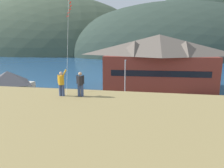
# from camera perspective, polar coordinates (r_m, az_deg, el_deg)

# --- Properties ---
(ground_plane) EXTENTS (600.00, 600.00, 0.00)m
(ground_plane) POSITION_cam_1_polar(r_m,az_deg,el_deg) (24.92, -5.24, -11.42)
(ground_plane) COLOR #66604C
(parking_lot_pad) EXTENTS (40.00, 20.00, 0.10)m
(parking_lot_pad) POSITION_cam_1_polar(r_m,az_deg,el_deg) (29.42, -2.69, -7.56)
(parking_lot_pad) COLOR gray
(parking_lot_pad) RESTS_ON ground
(bay_water) EXTENTS (360.00, 84.00, 0.03)m
(bay_water) POSITION_cam_1_polar(r_m,az_deg,el_deg) (82.87, 5.64, 5.02)
(bay_water) COLOR navy
(bay_water) RESTS_ON ground
(far_hill_west_ridge) EXTENTS (147.56, 71.77, 77.13)m
(far_hill_west_ridge) POSITION_cam_1_polar(r_m,az_deg,el_deg) (159.04, -17.40, 7.81)
(far_hill_west_ridge) COLOR #42513D
(far_hill_west_ridge) RESTS_ON ground
(far_hill_east_peak) EXTENTS (133.45, 74.00, 60.19)m
(far_hill_east_peak) POSITION_cam_1_polar(r_m,az_deg,el_deg) (131.80, 16.27, 7.14)
(far_hill_east_peak) COLOR #2D3D33
(far_hill_east_peak) RESTS_ON ground
(far_hill_center_saddle) EXTENTS (84.70, 44.37, 82.53)m
(far_hill_center_saddle) POSITION_cam_1_polar(r_m,az_deg,el_deg) (140.16, 24.59, 6.80)
(far_hill_center_saddle) COLOR #2D3D33
(far_hill_center_saddle) RESTS_ON ground
(harbor_lodge) EXTENTS (22.53, 10.70, 10.60)m
(harbor_lodge) POSITION_cam_1_polar(r_m,az_deg,el_deg) (43.79, 12.14, 6.13)
(harbor_lodge) COLOR brown
(harbor_lodge) RESTS_ON ground
(storage_shed_near_lot) EXTENTS (6.08, 6.13, 5.53)m
(storage_shed_near_lot) POSITION_cam_1_polar(r_m,az_deg,el_deg) (32.93, -25.46, -1.51)
(storage_shed_near_lot) COLOR beige
(storage_shed_near_lot) RESTS_ON ground
(storage_shed_waterside) EXTENTS (6.30, 4.94, 4.08)m
(storage_shed_waterside) POSITION_cam_1_polar(r_m,az_deg,el_deg) (43.22, 4.03, 1.57)
(storage_shed_waterside) COLOR #338475
(storage_shed_waterside) RESTS_ON ground
(wharf_dock) EXTENTS (3.20, 13.65, 0.70)m
(wharf_dock) POSITION_cam_1_polar(r_m,az_deg,el_deg) (56.95, 4.28, 2.27)
(wharf_dock) COLOR #70604C
(wharf_dock) RESTS_ON ground
(moored_boat_wharfside) EXTENTS (2.89, 6.82, 2.16)m
(moored_boat_wharfside) POSITION_cam_1_polar(r_m,az_deg,el_deg) (57.33, 0.90, 2.74)
(moored_boat_wharfside) COLOR #A8A399
(moored_boat_wharfside) RESTS_ON ground
(moored_boat_outer_mooring) EXTENTS (1.98, 5.65, 2.16)m
(moored_boat_outer_mooring) POSITION_cam_1_polar(r_m,az_deg,el_deg) (60.20, 7.66, 3.07)
(moored_boat_outer_mooring) COLOR silver
(moored_boat_outer_mooring) RESTS_ON ground
(moored_boat_inner_slip) EXTENTS (2.94, 7.87, 2.16)m
(moored_boat_inner_slip) POSITION_cam_1_polar(r_m,az_deg,el_deg) (58.86, 0.94, 2.98)
(moored_boat_inner_slip) COLOR navy
(moored_boat_inner_slip) RESTS_ON ground
(parked_car_front_row_end) EXTENTS (4.33, 2.32, 1.82)m
(parked_car_front_row_end) POSITION_cam_1_polar(r_m,az_deg,el_deg) (29.87, 5.28, -5.24)
(parked_car_front_row_end) COLOR #B28923
(parked_car_front_row_end) RESTS_ON parking_lot_pad
(parked_car_mid_row_near) EXTENTS (4.30, 2.26, 1.82)m
(parked_car_mid_row_near) POSITION_cam_1_polar(r_m,az_deg,el_deg) (30.30, 17.71, -5.53)
(parked_car_mid_row_near) COLOR red
(parked_car_mid_row_near) RESTS_ON parking_lot_pad
(parked_car_mid_row_far) EXTENTS (4.22, 2.09, 1.82)m
(parked_car_mid_row_far) POSITION_cam_1_polar(r_m,az_deg,el_deg) (23.75, 16.88, -10.33)
(parked_car_mid_row_far) COLOR red
(parked_car_mid_row_far) RESTS_ON parking_lot_pad
(parked_car_corner_spot) EXTENTS (4.28, 2.21, 1.82)m
(parked_car_corner_spot) POSITION_cam_1_polar(r_m,az_deg,el_deg) (24.23, -1.98, -9.35)
(parked_car_corner_spot) COLOR red
(parked_car_corner_spot) RESTS_ON parking_lot_pad
(parked_car_lone_by_shed) EXTENTS (4.33, 2.33, 1.82)m
(parked_car_lone_by_shed) POSITION_cam_1_polar(r_m,az_deg,el_deg) (31.93, -4.34, -4.10)
(parked_car_lone_by_shed) COLOR black
(parked_car_lone_by_shed) RESTS_ON parking_lot_pad
(parked_car_mid_row_center) EXTENTS (4.29, 2.22, 1.82)m
(parked_car_mid_row_center) POSITION_cam_1_polar(r_m,az_deg,el_deg) (32.57, -15.21, -4.17)
(parked_car_mid_row_center) COLOR #236633
(parked_car_mid_row_center) RESTS_ON parking_lot_pad
(parked_car_back_row_left) EXTENTS (4.33, 2.32, 1.82)m
(parked_car_back_row_left) POSITION_cam_1_polar(r_m,az_deg,el_deg) (26.08, -18.31, -8.40)
(parked_car_back_row_left) COLOR #236633
(parked_car_back_row_left) RESTS_ON parking_lot_pad
(parking_light_pole) EXTENTS (0.24, 0.78, 6.55)m
(parking_light_pole) POSITION_cam_1_polar(r_m,az_deg,el_deg) (33.36, 3.46, 1.62)
(parking_light_pole) COLOR #ADADB2
(parking_light_pole) RESTS_ON parking_lot_pad
(person_kite_flyer) EXTENTS (0.54, 0.65, 1.86)m
(person_kite_flyer) POSITION_cam_1_polar(r_m,az_deg,el_deg) (15.73, -13.17, 0.32)
(person_kite_flyer) COLOR #384770
(person_kite_flyer) RESTS_ON grassy_hill_foreground
(person_companion) EXTENTS (0.55, 0.40, 1.74)m
(person_companion) POSITION_cam_1_polar(r_m,az_deg,el_deg) (15.37, -8.31, 0.18)
(person_companion) COLOR #384770
(person_companion) RESTS_ON grassy_hill_foreground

